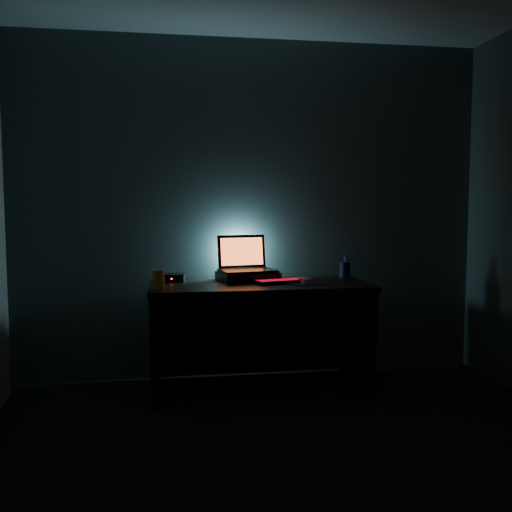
{
  "coord_description": "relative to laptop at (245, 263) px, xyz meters",
  "views": [
    {
      "loc": [
        -0.63,
        -2.22,
        1.28
      ],
      "look_at": [
        -0.03,
        1.57,
        0.94
      ],
      "focal_mm": 40.0,
      "sensor_mm": 36.0,
      "label": 1
    }
  ],
  "objects": [
    {
      "name": "mouse",
      "position": [
        0.38,
        -0.28,
        -0.1
      ],
      "size": [
        0.08,
        0.11,
        0.03
      ],
      "primitive_type": "cube",
      "rotation": [
        0.0,
        0.0,
        0.16
      ],
      "color": "gray",
      "rests_on": "mousepad"
    },
    {
      "name": "desk",
      "position": [
        0.07,
        -0.14,
        -0.38
      ],
      "size": [
        1.5,
        0.7,
        0.75
      ],
      "color": "black",
      "rests_on": "ground"
    },
    {
      "name": "laptop",
      "position": [
        0.0,
        0.0,
        0.0
      ],
      "size": [
        0.42,
        0.35,
        0.26
      ],
      "rotation": [
        0.0,
        0.0,
        0.2
      ],
      "color": "black",
      "rests_on": "riser"
    },
    {
      "name": "keyboard",
      "position": [
        0.23,
        -0.22,
        -0.11
      ],
      "size": [
        0.42,
        0.23,
        0.02
      ],
      "rotation": [
        0.0,
        0.0,
        0.26
      ],
      "color": "black",
      "rests_on": "desk"
    },
    {
      "name": "mousepad",
      "position": [
        0.38,
        -0.28,
        -0.12
      ],
      "size": [
        0.25,
        0.23,
        0.0
      ],
      "primitive_type": "cube",
      "rotation": [
        0.0,
        0.0,
        0.16
      ],
      "color": "navy",
      "rests_on": "desk"
    },
    {
      "name": "router",
      "position": [
        -0.52,
        -0.03,
        -0.09
      ],
      "size": [
        0.18,
        0.15,
        0.06
      ],
      "rotation": [
        0.0,
        0.0,
        -0.11
      ],
      "color": "black",
      "rests_on": "desk"
    },
    {
      "name": "pen_cup",
      "position": [
        0.75,
        0.01,
        -0.06
      ],
      "size": [
        0.1,
        0.1,
        0.11
      ],
      "primitive_type": "cylinder",
      "rotation": [
        0.0,
        0.0,
        0.41
      ],
      "color": "black",
      "rests_on": "desk"
    },
    {
      "name": "riser",
      "position": [
        0.01,
        -0.05,
        -0.09
      ],
      "size": [
        0.45,
        0.37,
        0.06
      ],
      "primitive_type": "cube",
      "rotation": [
        0.0,
        0.0,
        0.2
      ],
      "color": "black",
      "rests_on": "desk"
    },
    {
      "name": "room",
      "position": [
        0.07,
        -1.81,
        0.38
      ],
      "size": [
        3.5,
        4.0,
        2.5
      ],
      "color": "black",
      "rests_on": "ground"
    },
    {
      "name": "juice_glass",
      "position": [
        -0.61,
        -0.39,
        -0.06
      ],
      "size": [
        0.08,
        0.08,
        0.12
      ],
      "primitive_type": "cylinder",
      "rotation": [
        0.0,
        0.0,
        -0.05
      ],
      "color": "#E3B20B",
      "rests_on": "desk"
    }
  ]
}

